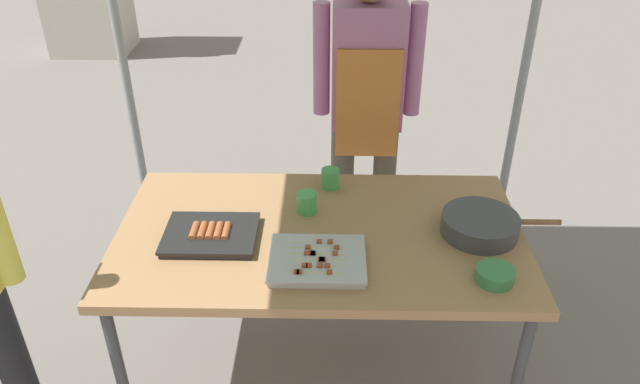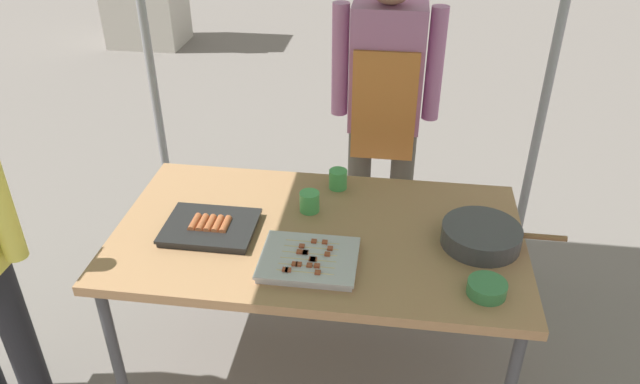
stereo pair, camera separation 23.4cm
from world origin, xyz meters
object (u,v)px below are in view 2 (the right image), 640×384
at_px(cooking_wok, 482,234).
at_px(drink_cup_near_edge, 338,179).
at_px(condiment_bowl, 487,288).
at_px(drink_cup_by_wok, 310,202).
at_px(vendor_woman, 385,98).
at_px(tray_meat_skewers, 309,260).
at_px(tray_grilled_sausages, 210,227).
at_px(stall_table, 318,242).

height_order(cooking_wok, drink_cup_near_edge, drink_cup_near_edge).
relative_size(cooking_wok, condiment_bowl, 3.42).
height_order(drink_cup_near_edge, drink_cup_by_wok, same).
bearing_deg(vendor_woman, drink_cup_by_wok, 67.79).
height_order(condiment_bowl, vendor_woman, vendor_woman).
bearing_deg(vendor_woman, cooking_wok, 117.44).
bearing_deg(cooking_wok, condiment_bowl, -91.23).
bearing_deg(cooking_wok, drink_cup_by_wok, 168.58).
bearing_deg(tray_meat_skewers, drink_cup_by_wok, 98.29).
relative_size(condiment_bowl, drink_cup_near_edge, 1.57).
relative_size(cooking_wok, drink_cup_near_edge, 5.36).
bearing_deg(drink_cup_by_wok, drink_cup_near_edge, 64.10).
relative_size(tray_grilled_sausages, drink_cup_near_edge, 4.15).
height_order(tray_grilled_sausages, drink_cup_by_wok, drink_cup_by_wok).
distance_m(stall_table, cooking_wok, 0.63).
bearing_deg(drink_cup_near_edge, condiment_bowl, -47.31).
relative_size(stall_table, drink_cup_near_edge, 18.66).
xyz_separation_m(stall_table, vendor_woman, (0.21, 0.80, 0.29)).
height_order(stall_table, drink_cup_by_wok, drink_cup_by_wok).
relative_size(tray_meat_skewers, drink_cup_near_edge, 4.11).
bearing_deg(stall_table, tray_meat_skewers, -91.45).
relative_size(cooking_wok, drink_cup_by_wok, 5.36).
relative_size(stall_table, cooking_wok, 3.48).
xyz_separation_m(cooking_wok, condiment_bowl, (-0.01, -0.29, -0.02)).
height_order(tray_meat_skewers, condiment_bowl, condiment_bowl).
relative_size(tray_grilled_sausages, vendor_woman, 0.21).
height_order(drink_cup_near_edge, vendor_woman, vendor_woman).
distance_m(cooking_wok, vendor_woman, 0.92).
distance_m(cooking_wok, drink_cup_near_edge, 0.67).
distance_m(stall_table, drink_cup_by_wok, 0.18).
height_order(stall_table, vendor_woman, vendor_woman).
xyz_separation_m(drink_cup_near_edge, vendor_woman, (0.17, 0.46, 0.20)).
bearing_deg(cooking_wok, tray_grilled_sausages, -176.64).
xyz_separation_m(condiment_bowl, drink_cup_by_wok, (-0.68, 0.43, 0.02)).
bearing_deg(cooking_wok, drink_cup_near_edge, 150.18).
height_order(stall_table, tray_meat_skewers, tray_meat_skewers).
bearing_deg(drink_cup_near_edge, cooking_wok, -29.82).
bearing_deg(drink_cup_by_wok, stall_table, -68.34).
relative_size(tray_meat_skewers, condiment_bowl, 2.62).
bearing_deg(cooking_wok, stall_table, -179.68).
distance_m(drink_cup_near_edge, drink_cup_by_wok, 0.22).
distance_m(stall_table, condiment_bowl, 0.69).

